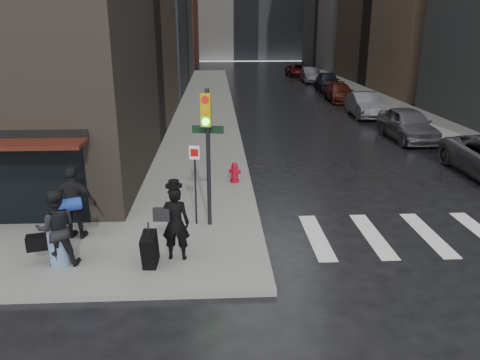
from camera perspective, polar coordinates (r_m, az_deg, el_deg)
The scene contains 15 objects.
ground at distance 12.25m, azimuth -6.13°, elevation -9.23°, with size 140.00×140.00×0.00m, color black.
sidewalk_left at distance 38.27m, azimuth -4.06°, elevation 9.83°, with size 4.00×50.00×0.15m, color slate.
sidewalk_right at distance 40.33m, azimuth 15.78°, elevation 9.63°, with size 3.00×50.00×0.15m, color slate.
crosswalk at distance 14.76m, azimuth 24.75°, elevation -5.94°, with size 8.50×3.00×0.01m.
man_overcoat at distance 11.43m, azimuth -8.51°, elevation -5.74°, with size 1.14×1.02×2.08m.
man_jeans at distance 11.88m, azimuth -21.50°, elevation -5.47°, with size 1.39×0.93×1.91m.
man_greycoat at distance 13.22m, azimuth -19.51°, elevation -2.63°, with size 1.24×0.66×2.01m.
traffic_light at distance 12.82m, azimuth -4.14°, elevation 4.86°, with size 0.97×0.51×3.91m.
fire_hydrant at distance 17.19m, azimuth -0.66°, elevation 0.83°, with size 0.44×0.33×0.75m.
parked_car_1 at distance 25.82m, azimuth 19.77°, elevation 6.43°, with size 1.94×4.82×1.64m, color #525258.
parked_car_2 at distance 31.86m, azimuth 14.97°, elevation 8.84°, with size 1.63×4.69×1.54m, color #515156.
parked_car_3 at distance 38.15m, azimuth 12.07°, elevation 10.38°, with size 1.91×4.70×1.36m, color #43140D.
parked_car_4 at distance 44.62m, azimuth 10.63°, elevation 11.74°, with size 1.97×4.89×1.67m, color black.
parked_car_5 at distance 50.98m, azimuth 8.62°, elevation 12.56°, with size 1.66×4.76×1.57m, color #3F3F44.
parked_car_6 at distance 57.39m, azimuth 6.98°, elevation 13.13°, with size 2.24×4.85×1.35m, color #440E0D.
Camera 1 is at (0.74, -10.86, 5.62)m, focal length 35.00 mm.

